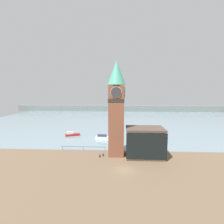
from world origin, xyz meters
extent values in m
plane|color=brown|center=(0.00, 0.00, 0.00)|extent=(160.00, 160.00, 0.00)
cube|color=gray|center=(0.00, 72.18, 0.00)|extent=(160.00, 120.00, 0.00)
cube|color=slate|center=(0.00, 112.18, 2.50)|extent=(180.00, 3.00, 5.00)
cube|color=#333338|center=(-11.42, 11.93, 1.05)|extent=(12.89, 0.08, 0.08)
cylinder|color=#333338|center=(-17.57, 11.93, 0.53)|extent=(0.07, 0.07, 1.05)
cylinder|color=#333338|center=(-11.42, 11.93, 0.53)|extent=(0.07, 0.07, 1.05)
cylinder|color=#333338|center=(-5.27, 11.93, 0.53)|extent=(0.07, 0.07, 1.05)
cube|color=brown|center=(-1.99, 8.83, 9.24)|extent=(3.96, 3.96, 18.47)
cube|color=#2D2823|center=(-1.99, 8.83, 14.56)|extent=(4.08, 4.08, 0.90)
cylinder|color=tan|center=(-1.99, 6.79, 16.57)|extent=(2.88, 0.12, 2.88)
cylinder|color=#333338|center=(-1.99, 6.71, 16.57)|extent=(2.61, 0.12, 2.61)
cylinder|color=tan|center=(0.05, 8.83, 16.57)|extent=(0.12, 2.88, 2.88)
cylinder|color=#333338|center=(0.13, 8.83, 16.57)|extent=(0.12, 2.61, 2.61)
cone|color=teal|center=(-1.99, 8.83, 21.48)|extent=(4.56, 4.56, 6.02)
cube|color=tan|center=(5.42, 8.48, 3.51)|extent=(9.26, 6.79, 7.01)
cube|color=#4C3D33|center=(5.42, 8.48, 7.26)|extent=(9.66, 7.19, 0.50)
cube|color=black|center=(5.42, 4.94, 3.65)|extent=(9.76, 0.30, 6.45)
cube|color=silver|center=(-6.17, 23.74, 0.51)|extent=(7.04, 2.50, 1.02)
cube|color=navy|center=(-7.41, 23.83, 1.37)|extent=(3.14, 1.62, 0.69)
cube|color=maroon|center=(-19.15, 28.19, 0.39)|extent=(5.62, 3.55, 0.78)
cube|color=silver|center=(-20.05, 27.81, 1.22)|extent=(2.63, 1.95, 0.88)
cylinder|color=#2D2D33|center=(-5.36, 7.66, 0.32)|extent=(0.35, 0.35, 0.64)
sphere|color=#2D2D33|center=(-5.36, 7.66, 0.64)|extent=(0.37, 0.37, 0.37)
cylinder|color=#2D2D33|center=(-6.12, 6.83, 0.33)|extent=(0.34, 0.34, 0.65)
sphere|color=#2D2D33|center=(-6.12, 6.83, 0.65)|extent=(0.35, 0.35, 0.35)
camera|label=1|loc=(-0.81, -36.01, 16.77)|focal=28.00mm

